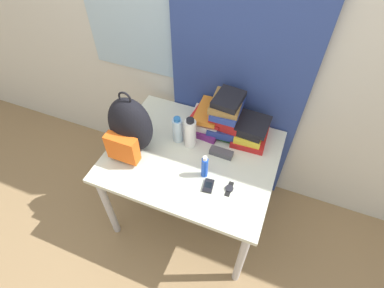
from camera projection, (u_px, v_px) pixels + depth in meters
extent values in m
plane|color=#8C704C|center=(170.00, 259.00, 2.20)|extent=(12.00, 12.00, 0.00)
cube|color=beige|center=(223.00, 40.00, 1.85)|extent=(6.00, 0.05, 2.50)
cube|color=#9EBCD1|center=(158.00, 22.00, 1.91)|extent=(1.10, 0.01, 0.80)
cube|color=navy|center=(242.00, 49.00, 1.79)|extent=(0.91, 0.04, 2.50)
cube|color=beige|center=(192.00, 156.00, 1.94)|extent=(1.07, 0.86, 0.03)
cylinder|color=#B2B2B7|center=(108.00, 207.00, 2.10)|extent=(0.05, 0.05, 0.69)
cylinder|color=#B2B2B7|center=(241.00, 258.00, 1.86)|extent=(0.05, 0.05, 0.69)
cylinder|color=#B2B2B7|center=(156.00, 135.00, 2.56)|extent=(0.05, 0.05, 0.69)
cylinder|color=#B2B2B7|center=(267.00, 168.00, 2.32)|extent=(0.05, 0.05, 0.69)
ellipsoid|color=black|center=(131.00, 125.00, 1.82)|extent=(0.28, 0.20, 0.40)
cube|color=#E05B19|center=(122.00, 148.00, 1.81)|extent=(0.20, 0.07, 0.18)
torus|color=black|center=(125.00, 98.00, 1.66)|extent=(0.08, 0.01, 0.08)
cube|color=#6B2370|center=(208.00, 124.00, 2.08)|extent=(0.24, 0.29, 0.05)
cube|color=silver|center=(206.00, 119.00, 2.05)|extent=(0.22, 0.24, 0.05)
cube|color=red|center=(210.00, 115.00, 2.02)|extent=(0.23, 0.22, 0.03)
cube|color=orange|center=(209.00, 111.00, 2.00)|extent=(0.17, 0.28, 0.03)
cube|color=#1E5623|center=(226.00, 129.00, 2.06)|extent=(0.18, 0.21, 0.03)
cube|color=navy|center=(226.00, 125.00, 2.03)|extent=(0.23, 0.27, 0.05)
cube|color=red|center=(228.00, 119.00, 1.99)|extent=(0.20, 0.22, 0.05)
cube|color=red|center=(225.00, 113.00, 1.95)|extent=(0.18, 0.23, 0.05)
cube|color=navy|center=(228.00, 108.00, 1.91)|extent=(0.17, 0.27, 0.04)
cube|color=olive|center=(227.00, 103.00, 1.89)|extent=(0.20, 0.26, 0.04)
cube|color=black|center=(229.00, 99.00, 1.85)|extent=(0.18, 0.22, 0.04)
cube|color=red|center=(250.00, 135.00, 2.02)|extent=(0.23, 0.29, 0.04)
cube|color=yellow|center=(250.00, 131.00, 1.98)|extent=(0.18, 0.26, 0.05)
cube|color=black|center=(252.00, 128.00, 1.95)|extent=(0.17, 0.22, 0.03)
cube|color=black|center=(253.00, 124.00, 1.93)|extent=(0.21, 0.22, 0.03)
cylinder|color=silver|center=(178.00, 130.00, 1.95)|extent=(0.07, 0.07, 0.18)
cylinder|color=#286BB7|center=(177.00, 119.00, 1.88)|extent=(0.04, 0.04, 0.02)
cylinder|color=white|center=(190.00, 134.00, 1.91)|extent=(0.08, 0.08, 0.21)
cylinder|color=black|center=(190.00, 121.00, 1.83)|extent=(0.05, 0.05, 0.02)
cylinder|color=blue|center=(205.00, 167.00, 1.77)|extent=(0.04, 0.04, 0.15)
cylinder|color=white|center=(205.00, 158.00, 1.70)|extent=(0.03, 0.03, 0.02)
cube|color=black|center=(208.00, 186.00, 1.76)|extent=(0.07, 0.10, 0.02)
cube|color=black|center=(208.00, 185.00, 1.75)|extent=(0.04, 0.05, 0.00)
cube|color=#47474C|center=(221.00, 153.00, 1.92)|extent=(0.15, 0.06, 0.04)
cube|color=black|center=(229.00, 189.00, 1.75)|extent=(0.03, 0.11, 0.00)
cylinder|color=#232328|center=(229.00, 189.00, 1.75)|extent=(0.05, 0.05, 0.01)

